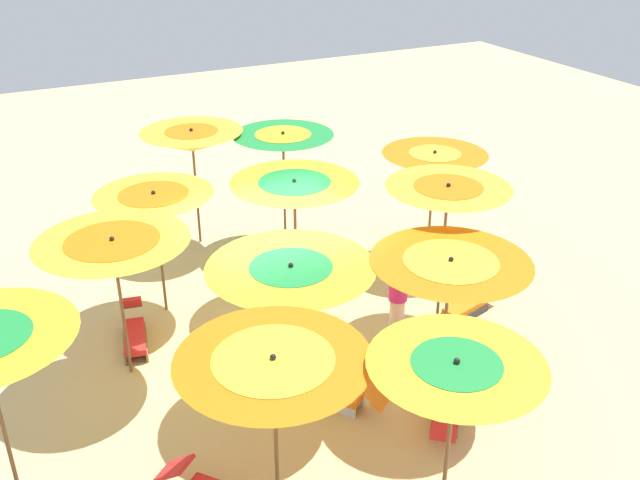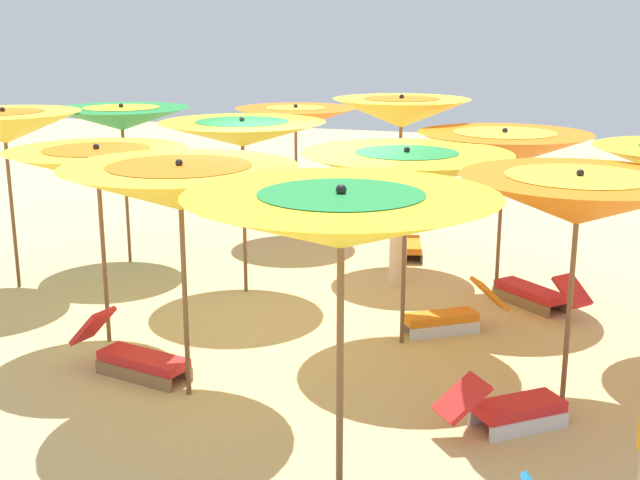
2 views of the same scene
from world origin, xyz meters
name	(u,v)px [view 2 (image 2 of 2)]	position (x,y,z in m)	size (l,w,h in m)	color
ground	(297,320)	(0.00, 0.00, -0.02)	(36.99, 36.99, 0.04)	#D1B57F
beach_umbrella_0	(296,118)	(3.89, 1.41, 2.02)	(2.00, 2.00, 2.25)	brown
beach_umbrella_1	(122,118)	(1.60, 3.30, 2.18)	(2.00, 2.00, 2.41)	brown
beach_umbrella_2	(4,127)	(-0.01, 4.09, 2.21)	(2.01, 2.01, 2.47)	brown
beach_umbrella_3	(401,113)	(2.69, -0.65, 2.29)	(1.99, 1.99, 2.55)	brown
beach_umbrella_4	(242,133)	(0.80, 1.03, 2.15)	(2.17, 2.17, 2.37)	brown
beach_umbrella_5	(97,164)	(-1.38, 1.79, 2.05)	(1.96, 1.96, 2.27)	brown
beach_umbrella_6	(504,149)	(1.62, -2.23, 1.99)	(2.21, 2.21, 2.26)	brown
beach_umbrella_7	(406,170)	(-0.37, -1.41, 1.99)	(2.30, 2.30, 2.25)	brown
beach_umbrella_8	(180,187)	(-2.36, 0.27, 2.07)	(2.19, 2.19, 2.33)	brown
beach_umbrella_10	(578,199)	(-1.40, -3.22, 2.00)	(2.16, 2.16, 2.27)	brown
beach_umbrella_11	(341,221)	(-4.14, -1.82, 2.31)	(2.04, 2.04, 2.54)	brown
lounger_0	(509,407)	(-2.09, -2.78, 0.20)	(1.06, 1.17, 0.54)	silver
lounger_1	(410,241)	(3.33, -0.69, 0.22)	(1.23, 0.62, 0.71)	#333338
lounger_3	(536,293)	(1.37, -2.77, 0.20)	(1.17, 1.29, 0.55)	olive
lounger_4	(135,356)	(-2.11, 1.02, 0.21)	(0.61, 1.42, 0.64)	olive
lounger_5	(449,315)	(0.15, -1.86, 0.21)	(0.98, 1.21, 0.62)	silver
beachgoer_0	(399,221)	(1.71, -0.87, 0.92)	(0.30, 0.30, 1.76)	beige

